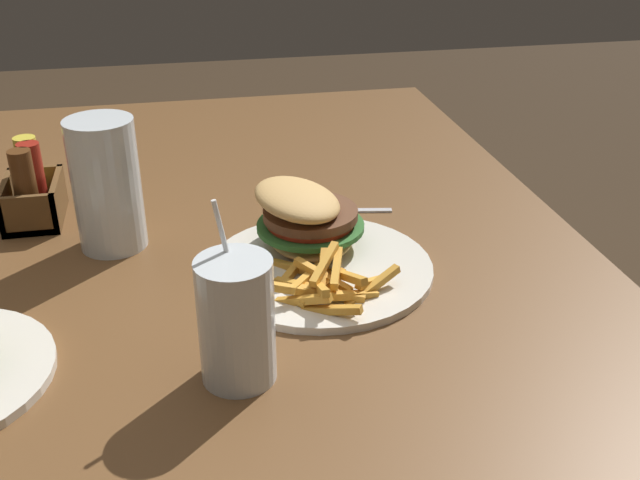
% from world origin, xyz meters
% --- Properties ---
extents(dining_table, '(1.62, 1.24, 0.71)m').
position_xyz_m(dining_table, '(0.00, 0.00, 0.60)').
color(dining_table, brown).
rests_on(dining_table, ground_plane).
extents(meal_plate_near, '(0.28, 0.28, 0.11)m').
position_xyz_m(meal_plate_near, '(0.06, -0.24, 0.74)').
color(meal_plate_near, silver).
rests_on(meal_plate_near, dining_table).
extents(beer_glass, '(0.09, 0.09, 0.18)m').
position_xyz_m(beer_glass, '(0.16, 0.01, 0.79)').
color(beer_glass, silver).
rests_on(beer_glass, dining_table).
extents(juice_glass, '(0.08, 0.08, 0.19)m').
position_xyz_m(juice_glass, '(-0.15, -0.13, 0.77)').
color(juice_glass, silver).
rests_on(juice_glass, dining_table).
extents(spoon, '(0.05, 0.15, 0.01)m').
position_xyz_m(spoon, '(0.21, -0.27, 0.71)').
color(spoon, silver).
rests_on(spoon, dining_table).
extents(condiment_caddy, '(0.11, 0.08, 0.11)m').
position_xyz_m(condiment_caddy, '(0.26, 0.12, 0.75)').
color(condiment_caddy, brown).
rests_on(condiment_caddy, dining_table).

